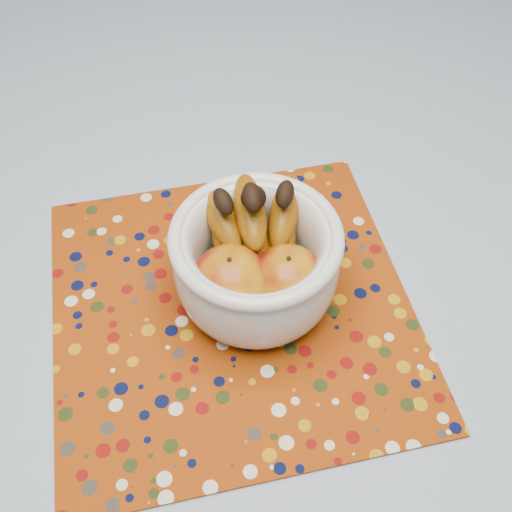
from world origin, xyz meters
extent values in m
plane|color=#2D2826|center=(0.00, 0.00, 0.00)|extent=(4.00, 4.00, 0.00)
cube|color=brown|center=(0.00, 0.00, 0.73)|extent=(1.20, 1.20, 0.04)
cylinder|color=brown|center=(-0.53, 0.53, 0.35)|extent=(0.06, 0.06, 0.71)
cylinder|color=brown|center=(0.53, 0.53, 0.35)|extent=(0.06, 0.06, 0.71)
cube|color=#6580A9|center=(0.00, 0.00, 0.76)|extent=(1.32, 1.32, 0.01)
cube|color=#822F07|center=(-0.01, -0.05, 0.76)|extent=(0.50, 0.50, 0.00)
cylinder|color=silver|center=(0.02, -0.04, 0.77)|extent=(0.10, 0.10, 0.01)
cylinder|color=silver|center=(0.02, -0.04, 0.78)|extent=(0.14, 0.14, 0.01)
torus|color=silver|center=(0.02, -0.04, 0.87)|extent=(0.19, 0.19, 0.02)
ellipsoid|color=#720B04|center=(-0.01, -0.06, 0.82)|extent=(0.09, 0.09, 0.08)
ellipsoid|color=#720B04|center=(0.05, -0.06, 0.82)|extent=(0.08, 0.08, 0.07)
sphere|color=black|center=(0.01, 0.00, 0.89)|extent=(0.03, 0.03, 0.03)
camera|label=1|loc=(0.02, -0.44, 1.36)|focal=42.00mm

